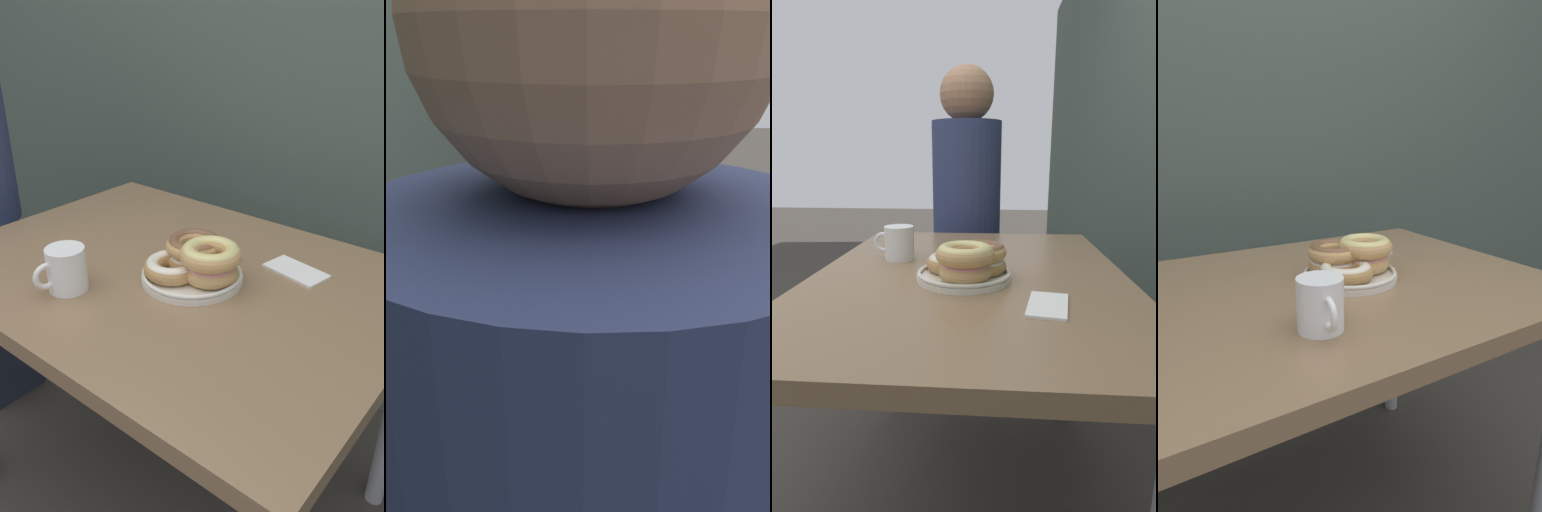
# 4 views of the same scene
# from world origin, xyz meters

# --- Properties ---
(wall_back) EXTENTS (8.00, 0.05, 2.60)m
(wall_back) POSITION_xyz_m (0.00, 1.12, 1.30)
(wall_back) COLOR #47564C
(wall_back) RESTS_ON ground_plane
(dining_table) EXTENTS (1.08, 0.80, 0.75)m
(dining_table) POSITION_xyz_m (0.00, 0.39, 0.66)
(dining_table) COLOR #846647
(dining_table) RESTS_ON ground_plane
(donut_plate) EXTENTS (0.25, 0.25, 0.10)m
(donut_plate) POSITION_xyz_m (0.07, 0.39, 0.79)
(donut_plate) COLOR silver
(donut_plate) RESTS_ON dining_table
(coffee_mug) EXTENTS (0.08, 0.12, 0.10)m
(coffee_mug) POSITION_xyz_m (-0.11, 0.17, 0.80)
(coffee_mug) COLOR white
(coffee_mug) RESTS_ON dining_table
(napkin) EXTENTS (0.15, 0.10, 0.01)m
(napkin) POSITION_xyz_m (0.24, 0.56, 0.75)
(napkin) COLOR white
(napkin) RESTS_ON dining_table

